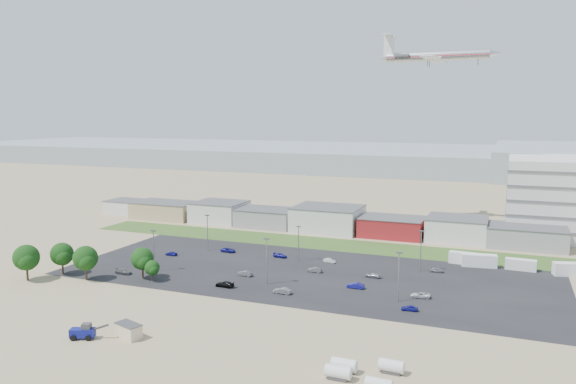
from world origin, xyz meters
The scene contains 40 objects.
ground centered at (0.00, 0.00, 0.00)m, with size 700.00×700.00×0.00m, color #8C7B59.
parking_lot centered at (5.00, 20.00, 0.01)m, with size 120.00×50.00×0.01m, color black.
grass_strip centered at (0.00, 52.00, 0.01)m, with size 160.00×16.00×0.02m, color #385520.
hills_backdrop centered at (40.00, 315.00, 4.50)m, with size 700.00×200.00×9.00m, color gray, non-canonical shape.
building_row centered at (-17.00, 71.00, 4.00)m, with size 170.00×20.00×8.00m, color silver, non-canonical shape.
portable_shed centered at (-10.50, -29.89, 1.28)m, with size 5.06×2.63×2.55m, color beige, non-canonical shape.
telehandler centered at (-17.61, -33.39, 1.41)m, with size 6.76×2.25×2.82m, color navy, non-canonical shape.
storage_tank_nw centered at (28.48, -28.71, 1.16)m, with size 3.87×1.93×2.32m, color silver, non-canonical shape.
storage_tank_ne centered at (35.28, -26.36, 1.14)m, with size 3.79×1.89×2.27m, color silver, non-canonical shape.
storage_tank_sw centered at (28.35, -31.33, 1.16)m, with size 3.88×1.94×2.33m, color silver, non-canonical shape.
box_trailer_a centered at (40.64, 43.40, 1.51)m, with size 8.07×2.52×3.03m, color silver, non-canonical shape.
box_trailer_b centered at (44.26, 41.98, 1.63)m, with size 8.67×2.71×3.25m, color silver, non-canonical shape.
box_trailer_c centered at (54.20, 42.52, 1.38)m, with size 7.38×2.31×2.77m, color silver, non-canonical shape.
box_trailer_d centered at (65.69, 41.74, 1.59)m, with size 8.49×2.65×3.18m, color silver, non-canonical shape.
tree_far_left centered at (-54.44, -10.50, 4.88)m, with size 6.51×6.51×9.76m, color black, non-canonical shape.
tree_left centered at (-50.50, -3.33, 4.48)m, with size 5.97×5.97×8.96m, color black, non-canonical shape.
tree_mid centered at (-41.79, -5.03, 4.67)m, with size 6.23×6.23×9.34m, color black, non-canonical shape.
tree_right centered at (-30.03, 0.95, 4.30)m, with size 5.73×5.73×8.60m, color black, non-canonical shape.
tree_near centered at (-26.63, -0.02, 2.86)m, with size 3.81×3.81×5.72m, color black, non-canonical shape.
lightpole_front_l centered at (-31.08, 7.18, 5.24)m, with size 1.23×0.51×10.48m, color slate, non-canonical shape.
lightpole_front_m centered at (-0.63, 7.92, 5.41)m, with size 1.27×0.53×10.83m, color slate, non-canonical shape.
lightpole_front_r centered at (29.98, 6.98, 5.32)m, with size 1.25×0.52×10.64m, color slate, non-canonical shape.
lightpole_back_l centered at (-29.49, 31.07, 5.24)m, with size 1.23×0.51×10.48m, color slate, non-canonical shape.
lightpole_back_m centered at (-1.14, 30.11, 4.73)m, with size 1.11×0.46×9.46m, color slate, non-canonical shape.
lightpole_back_r centered at (30.82, 31.76, 5.22)m, with size 1.23×0.51×10.44m, color slate, non-canonical shape.
airliner centered at (24.97, 96.51, 59.10)m, with size 42.66×29.09×12.60m, color silver, non-canonical shape.
parked_car_0 centered at (33.96, 11.17, 0.58)m, with size 1.91×4.14×1.15m, color silver.
parked_car_1 centered at (19.34, 12.34, 0.65)m, with size 1.38×3.96×1.30m, color navy.
parked_car_2 centered at (33.17, 2.19, 0.57)m, with size 1.34×3.32×1.13m, color navy.
parked_car_3 centered at (-8.65, 2.33, 0.65)m, with size 1.83×4.51×1.31m, color black.
parked_car_4 centered at (-8.25, 11.93, 0.63)m, with size 1.34×3.85×1.27m, color #595B5E.
parked_car_5 centered at (-36.09, 22.29, 0.58)m, with size 1.37×3.41×1.16m, color navy.
parked_car_6 centered at (-7.08, 31.51, 0.58)m, with size 1.62×4.00×1.16m, color navy.
parked_car_7 centered at (6.45, 21.35, 0.61)m, with size 1.30×3.71×1.22m, color #595B5E.
parked_car_8 centered at (34.83, 32.57, 0.57)m, with size 1.34×3.33×1.13m, color #A5A5AA.
parked_car_9 centered at (-23.16, 31.60, 0.60)m, with size 2.01×4.35×1.21m, color navy.
parked_car_10 centered at (-36.87, 2.41, 0.65)m, with size 1.82×4.46×1.30m, color #595B5E.
parked_car_11 centered at (7.16, 31.43, 0.54)m, with size 1.15×3.29×1.08m, color silver.
parked_car_12 centered at (20.96, 22.17, 0.55)m, with size 1.54×3.78×1.10m, color #A5A5AA.
parked_car_13 centered at (5.39, 2.69, 0.66)m, with size 1.39×4.00×1.32m, color #A5A5AA.
Camera 1 is at (50.57, -107.17, 39.02)m, focal length 35.00 mm.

